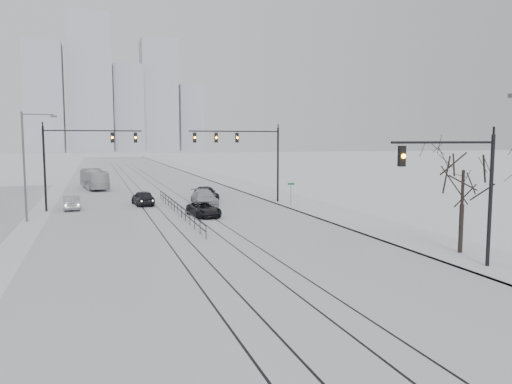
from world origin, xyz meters
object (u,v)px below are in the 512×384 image
sedan_nb_front (204,210)px  sedan_nb_far (206,193)px  box_truck (94,179)px  sedan_sb_outer (71,203)px  traffic_mast_near (466,183)px  sedan_sb_inner (143,198)px  bare_tree (463,179)px  sedan_nb_right (204,198)px

sedan_nb_front → sedan_nb_far: 12.63m
box_truck → sedan_nb_far: bearing=116.5°
sedan_sb_outer → box_truck: box_truck is taller
sedan_nb_far → traffic_mast_near: bearing=-87.3°
traffic_mast_near → sedan_nb_far: 35.09m
sedan_sb_inner → sedan_nb_front: size_ratio=0.99×
sedan_sb_inner → sedan_sb_outer: 7.02m
bare_tree → box_truck: 52.17m
sedan_nb_front → box_truck: (-9.15, 28.86, 0.73)m
sedan_nb_front → sedan_nb_far: size_ratio=1.00×
sedan_sb_inner → traffic_mast_near: bearing=106.9°
sedan_sb_inner → bare_tree: bearing=112.9°
traffic_mast_near → sedan_sb_inner: traffic_mast_near is taller
traffic_mast_near → bare_tree: 3.85m
sedan_nb_right → box_truck: box_truck is taller
bare_tree → box_truck: bearing=113.0°
sedan_nb_far → box_truck: box_truck is taller
traffic_mast_near → sedan_nb_right: bearing=103.8°
traffic_mast_near → sedan_sb_inner: size_ratio=1.56×
traffic_mast_near → sedan_sb_inner: 34.41m
sedan_nb_right → box_truck: 24.14m
sedan_sb_outer → sedan_nb_front: bearing=139.4°
sedan_sb_outer → sedan_nb_right: 12.91m
traffic_mast_near → sedan_sb_inner: (-13.17, 31.56, -3.80)m
traffic_mast_near → sedan_sb_outer: (-20.07, 30.33, -3.87)m
bare_tree → sedan_sb_outer: 35.59m
sedan_nb_far → sedan_nb_front: bearing=-110.2°
sedan_sb_outer → sedan_nb_far: (14.18, 4.06, 0.08)m
sedan_nb_right → sedan_sb_inner: bearing=160.7°
box_truck → sedan_sb_inner: bearing=94.3°
sedan_sb_inner → sedan_nb_far: (7.28, 2.82, 0.01)m
sedan_sb_inner → box_truck: size_ratio=0.46×
sedan_sb_outer → traffic_mast_near: bearing=119.0°
sedan_sb_outer → sedan_nb_right: bearing=171.1°
bare_tree → sedan_sb_outer: bare_tree is taller
traffic_mast_near → sedan_sb_inner: bearing=112.6°
bare_tree → sedan_nb_right: bare_tree is taller
sedan_nb_front → sedan_nb_right: sedan_nb_right is taller
bare_tree → sedan_nb_front: 22.46m
sedan_nb_far → box_truck: (-12.05, 16.56, 0.59)m
sedan_sb_outer → bare_tree: bearing=125.0°
sedan_sb_outer → sedan_nb_right: sedan_nb_right is taller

